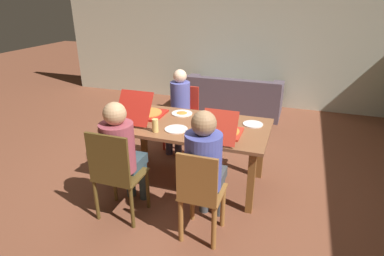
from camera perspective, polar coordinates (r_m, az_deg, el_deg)
The scene contains 18 objects.
ground_plane at distance 4.03m, azimuth -0.47°, elevation -9.33°, with size 20.00×20.00×0.00m, color brown.
back_wall at distance 6.65m, azimuth 9.39°, elevation 16.73°, with size 7.97×0.12×2.93m, color beige.
dining_table at distance 3.71m, azimuth -0.50°, elevation -0.57°, with size 1.82×0.97×0.76m.
chair_0 at distance 2.92m, azimuth 1.50°, elevation -11.89°, with size 0.38×0.40×0.93m.
person_0 at distance 2.89m, azimuth 2.35°, elevation -6.30°, with size 0.33×0.54×1.26m.
chair_1 at distance 4.75m, azimuth -1.68°, elevation 2.75°, with size 0.45×0.43×0.89m.
person_1 at distance 4.56m, azimuth -2.38°, elevation 4.18°, with size 0.28×0.48×1.18m.
chair_2 at distance 3.21m, azimuth -13.59°, elevation -7.64°, with size 0.46×0.40×0.98m.
person_2 at distance 3.24m, azimuth -12.51°, elevation -3.72°, with size 0.33×0.52×1.23m.
pizza_box_0 at distance 3.93m, azimuth -8.40°, elevation 2.74°, with size 0.41×0.64×0.37m.
pizza_box_1 at distance 3.38m, azimuth 5.71°, elevation -0.53°, with size 0.35×0.53×0.33m.
plate_0 at distance 3.52m, azimuth -2.84°, elevation -0.22°, with size 0.25×0.25×0.01m.
plate_1 at distance 3.99m, azimuth -1.81°, elevation 2.68°, with size 0.26×0.26×0.03m.
plate_2 at distance 3.72m, azimuth 10.82°, elevation 0.68°, with size 0.23×0.23×0.01m.
plate_3 at distance 3.91m, azimuth 3.47°, elevation 2.23°, with size 0.21×0.21×0.03m.
drinking_glass_0 at distance 3.47m, azimuth -6.59°, elevation 0.45°, with size 0.07×0.07×0.15m, color #E2C168.
drinking_glass_1 at distance 3.71m, azimuth -14.17°, elevation 1.19°, with size 0.08×0.08×0.12m, color silver.
couch at distance 6.24m, azimuth 6.88°, elevation 5.21°, with size 1.91×0.89×0.74m.
Camera 1 is at (1.14, -3.21, 2.15)m, focal length 29.86 mm.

